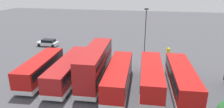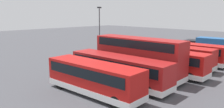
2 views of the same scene
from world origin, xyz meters
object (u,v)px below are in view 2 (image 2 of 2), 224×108
Objects in this scene: bus_single_deck_second at (173,55)px; bus_single_deck_third at (162,60)px; waste_bin_yellow at (113,49)px; box_truck_blue at (209,46)px; bus_double_decker_fourth at (138,56)px; lamp_post_tall at (99,27)px; bus_single_deck_near_end at (186,52)px; bus_single_deck_sixth at (93,77)px; bus_single_deck_fifth at (118,69)px.

bus_single_deck_second is 0.98× the size of bus_single_deck_third.
bus_single_deck_third is at bearing 65.68° from waste_bin_yellow.
bus_single_deck_third is at bearing 1.40° from box_truck_blue.
lamp_post_tall is (-5.69, -13.11, 2.39)m from bus_double_decker_fourth.
bus_single_deck_near_end is 18.08m from bus_single_deck_sixth.
box_truck_blue is (-7.44, 0.32, 0.08)m from bus_single_deck_near_end.
bus_single_deck_fifth is 1.44× the size of lamp_post_tall.
bus_single_deck_third is 1.36× the size of lamp_post_tall.
bus_single_deck_sixth is 1.24× the size of lamp_post_tall.
bus_double_decker_fourth is at bearing 54.54° from waste_bin_yellow.
lamp_post_tall is 8.73× the size of waste_bin_yellow.
waste_bin_yellow is at bearing -101.58° from bus_single_deck_second.
bus_single_deck_fifth and bus_single_deck_sixth have the same top height.
waste_bin_yellow is at bearing -114.32° from bus_single_deck_third.
box_truck_blue is 8.16× the size of waste_bin_yellow.
bus_single_deck_sixth is 19.32m from lamp_post_tall.
lamp_post_tall is (1.47, -13.41, 3.21)m from bus_single_deck_second.
lamp_post_tall is (5.03, -13.46, 3.21)m from bus_single_deck_near_end.
lamp_post_tall reaches higher than waste_bin_yellow.
lamp_post_tall is (-13.05, -13.88, 3.21)m from bus_single_deck_sixth.
bus_single_deck_second is 11.00m from box_truck_blue.
bus_double_decker_fourth is at bearing -176.42° from bus_single_deck_fifth.
bus_single_deck_second is at bearing 179.56° from bus_single_deck_fifth.
bus_single_deck_fifth is 1.54× the size of box_truck_blue.
box_truck_blue reaches higher than bus_single_deck_third.
lamp_post_tall is at bearing -133.23° from bus_single_deck_sixth.
bus_single_deck_sixth is (14.52, 0.47, -0.00)m from bus_single_deck_second.
bus_single_deck_near_end is 7.51m from bus_single_deck_third.
bus_double_decker_fourth is at bearing -17.76° from bus_single_deck_third.
bus_single_deck_near_end is at bearing -174.74° from bus_single_deck_third.
bus_single_deck_fifth is at bearing 55.33° from lamp_post_tall.
bus_single_deck_fifth is 19.94m from waste_bin_yellow.
bus_single_deck_sixth is (3.83, 0.55, -0.00)m from bus_single_deck_fifth.
box_truck_blue is at bearing -179.78° from bus_single_deck_sixth.
bus_single_deck_third is 1.01× the size of bus_double_decker_fourth.
box_truck_blue is (-25.52, -0.10, 0.09)m from bus_single_deck_sixth.
waste_bin_yellow is at bearing -133.39° from bus_single_deck_fifth.
box_truck_blue is at bearing 177.88° from bus_double_decker_fourth.
bus_single_deck_near_end is at bearing 110.48° from lamp_post_tall.
bus_single_deck_near_end is at bearing -2.49° from box_truck_blue.
bus_single_deck_sixth is at bearing -1.45° from bus_single_deck_third.
bus_double_decker_fourth is 1.43× the size of box_truck_blue.
bus_double_decker_fourth is at bearing -2.12° from box_truck_blue.
bus_single_deck_near_end is 1.46× the size of box_truck_blue.
box_truck_blue is 18.85m from lamp_post_tall.
bus_single_deck_second is at bearing 177.57° from bus_double_decker_fourth.
bus_single_deck_second reaches higher than waste_bin_yellow.
bus_single_deck_third reaches higher than waste_bin_yellow.
lamp_post_tall reaches higher than bus_single_deck_third.
lamp_post_tall is at bearing -124.67° from bus_single_deck_fifth.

